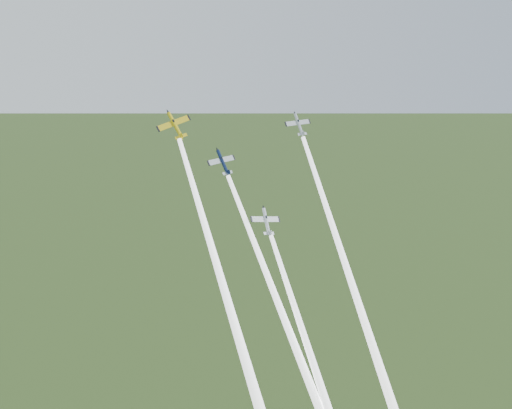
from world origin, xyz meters
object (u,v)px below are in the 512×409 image
at_px(plane_navy, 223,162).
at_px(plane_silver_low, 266,221).
at_px(plane_silver_right, 299,124).
at_px(plane_yellow, 175,125).

relative_size(plane_navy, plane_silver_low, 0.96).
height_order(plane_silver_right, plane_silver_low, plane_silver_right).
bearing_deg(plane_navy, plane_yellow, 156.42).
height_order(plane_navy, plane_silver_right, plane_silver_right).
relative_size(plane_yellow, plane_silver_right, 1.12).
bearing_deg(plane_yellow, plane_silver_low, -37.89).
relative_size(plane_navy, plane_silver_right, 1.06).
distance_m(plane_navy, plane_silver_low, 15.77).
xyz_separation_m(plane_navy, plane_silver_right, (19.47, 1.63, 6.66)).
bearing_deg(plane_navy, plane_silver_right, -10.53).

